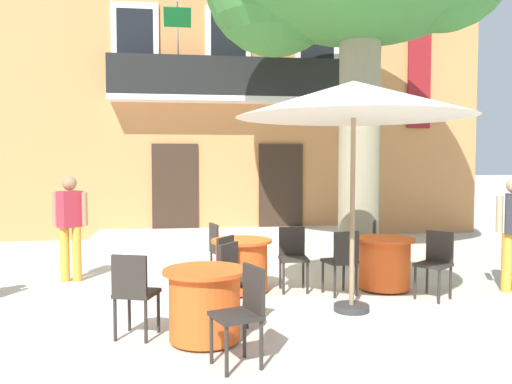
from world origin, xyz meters
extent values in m
plane|color=beige|center=(0.00, 0.00, 0.00)|extent=(120.00, 120.00, 0.00)
cube|color=#CC844C|center=(0.82, 7.00, 3.75)|extent=(13.00, 4.00, 7.50)
cube|color=#332319|center=(-0.48, 4.97, 1.15)|extent=(1.10, 0.08, 2.30)
cube|color=#332319|center=(2.12, 4.97, 1.15)|extent=(1.10, 0.08, 2.30)
cube|color=silver|center=(-1.38, 4.96, 4.65)|extent=(1.10, 0.08, 1.90)
cube|color=black|center=(-1.38, 4.93, 4.65)|extent=(0.84, 0.04, 1.60)
cube|color=silver|center=(0.82, 4.96, 4.65)|extent=(1.10, 0.08, 1.90)
cube|color=black|center=(0.82, 4.93, 4.65)|extent=(0.84, 0.04, 1.60)
cube|color=silver|center=(3.02, 4.96, 4.65)|extent=(1.10, 0.08, 1.90)
cube|color=black|center=(3.02, 4.93, 4.65)|extent=(0.84, 0.04, 1.60)
cube|color=silver|center=(0.82, 4.67, 3.34)|extent=(5.60, 0.65, 0.12)
cube|color=black|center=(0.82, 4.38, 3.85)|extent=(5.60, 0.06, 0.90)
cylinder|color=#B2B2B7|center=(-0.38, 4.50, 4.75)|extent=(0.04, 0.95, 1.33)
cube|color=#146B2D|center=(-0.38, 4.05, 5.05)|extent=(0.60, 0.29, 0.38)
cylinder|color=#B2B2B7|center=(2.02, 4.50, 4.75)|extent=(0.04, 0.95, 1.33)
cube|color=white|center=(2.02, 4.05, 5.05)|extent=(0.60, 0.29, 0.38)
cylinder|color=#995638|center=(-1.48, 4.70, 3.54)|extent=(0.32, 0.32, 0.29)
ellipsoid|color=#4C8E38|center=(-1.48, 4.70, 3.82)|extent=(0.42, 0.42, 0.25)
cylinder|color=#47423D|center=(0.82, 4.70, 3.55)|extent=(0.24, 0.24, 0.30)
ellipsoid|color=#4C8E38|center=(0.82, 4.70, 3.93)|extent=(0.32, 0.32, 0.47)
cylinder|color=#995638|center=(3.12, 4.70, 3.53)|extent=(0.27, 0.27, 0.25)
ellipsoid|color=#4C8E38|center=(3.12, 4.70, 3.86)|extent=(0.36, 0.36, 0.41)
cube|color=maroon|center=(5.69, 4.94, 4.12)|extent=(0.60, 0.06, 2.80)
cube|color=silver|center=(0.82, 3.81, 0.12)|extent=(6.15, 2.39, 0.25)
cylinder|color=gray|center=(2.88, 1.36, 2.05)|extent=(0.73, 0.73, 4.11)
cylinder|color=#EA561E|center=(0.54, -0.44, 0.37)|extent=(0.74, 0.74, 0.68)
cylinder|color=#EA561E|center=(0.54, -0.44, 0.74)|extent=(0.86, 0.86, 0.04)
cylinder|color=#2D2823|center=(0.54, -0.44, 0.01)|extent=(0.44, 0.44, 0.03)
cylinder|color=#2D2823|center=(1.45, -0.66, 0.23)|extent=(0.04, 0.04, 0.45)
cylinder|color=#2D2823|center=(1.11, -0.64, 0.23)|extent=(0.04, 0.04, 0.45)
cylinder|color=#2D2823|center=(1.46, -0.32, 0.23)|extent=(0.04, 0.04, 0.45)
cylinder|color=#2D2823|center=(1.12, -0.30, 0.23)|extent=(0.04, 0.04, 0.45)
cube|color=#2D2823|center=(1.29, -0.48, 0.47)|extent=(0.42, 0.42, 0.04)
cube|color=#2D2823|center=(1.30, -0.30, 0.70)|extent=(0.38, 0.06, 0.42)
cylinder|color=#2D2823|center=(0.48, 0.49, 0.23)|extent=(0.04, 0.04, 0.45)
cylinder|color=#2D2823|center=(0.56, 0.16, 0.23)|extent=(0.04, 0.04, 0.45)
cylinder|color=#2D2823|center=(0.15, 0.41, 0.23)|extent=(0.04, 0.04, 0.45)
cylinder|color=#2D2823|center=(0.23, 0.08, 0.23)|extent=(0.04, 0.04, 0.45)
cube|color=#2D2823|center=(0.36, 0.29, 0.47)|extent=(0.48, 0.48, 0.04)
cube|color=#2D2823|center=(0.18, 0.25, 0.70)|extent=(0.13, 0.38, 0.42)
cylinder|color=#2D2823|center=(-0.13, -1.09, 0.23)|extent=(0.04, 0.04, 0.45)
cylinder|color=#2D2823|center=(0.06, -0.82, 0.23)|extent=(0.04, 0.04, 0.45)
cylinder|color=#2D2823|center=(0.15, -1.29, 0.23)|extent=(0.04, 0.04, 0.45)
cylinder|color=#2D2823|center=(0.34, -1.01, 0.23)|extent=(0.04, 0.04, 0.45)
cube|color=#2D2823|center=(0.10, -1.05, 0.47)|extent=(0.56, 0.56, 0.04)
cube|color=#2D2823|center=(0.25, -1.16, 0.70)|extent=(0.25, 0.33, 0.42)
cylinder|color=#EA561E|center=(2.62, -0.56, 0.37)|extent=(0.74, 0.74, 0.68)
cylinder|color=#EA561E|center=(2.62, -0.56, 0.74)|extent=(0.86, 0.86, 0.04)
cylinder|color=#2D2823|center=(2.62, -0.56, 0.01)|extent=(0.44, 0.44, 0.03)
cylinder|color=#2D2823|center=(1.68, -0.61, 0.23)|extent=(0.04, 0.04, 0.45)
cylinder|color=#2D2823|center=(2.01, -0.53, 0.23)|extent=(0.04, 0.04, 0.45)
cylinder|color=#2D2823|center=(1.76, -0.94, 0.23)|extent=(0.04, 0.04, 0.45)
cylinder|color=#2D2823|center=(2.09, -0.86, 0.23)|extent=(0.04, 0.04, 0.45)
cube|color=#2D2823|center=(1.89, -0.74, 0.47)|extent=(0.48, 0.48, 0.04)
cube|color=#2D2823|center=(1.93, -0.91, 0.70)|extent=(0.38, 0.13, 0.42)
cylinder|color=#2D2823|center=(3.03, -1.40, 0.23)|extent=(0.04, 0.04, 0.45)
cylinder|color=#2D2823|center=(2.83, -1.13, 0.23)|extent=(0.04, 0.04, 0.45)
cylinder|color=#2D2823|center=(3.30, -1.20, 0.23)|extent=(0.04, 0.04, 0.45)
cylinder|color=#2D2823|center=(3.10, -0.92, 0.23)|extent=(0.04, 0.04, 0.45)
cube|color=#2D2823|center=(3.07, -1.16, 0.47)|extent=(0.56, 0.56, 0.04)
cube|color=#2D2823|center=(3.21, -1.05, 0.70)|extent=(0.26, 0.33, 0.42)
cylinder|color=#2D2823|center=(3.14, 0.21, 0.23)|extent=(0.04, 0.04, 0.45)
cylinder|color=#2D2823|center=(3.00, -0.10, 0.23)|extent=(0.04, 0.04, 0.45)
cylinder|color=#2D2823|center=(2.83, 0.35, 0.23)|extent=(0.04, 0.04, 0.45)
cylinder|color=#2D2823|center=(2.69, 0.04, 0.23)|extent=(0.04, 0.04, 0.45)
cube|color=#2D2823|center=(2.91, 0.13, 0.47)|extent=(0.53, 0.53, 0.04)
cube|color=#2D2823|center=(2.75, 0.20, 0.70)|extent=(0.19, 0.36, 0.42)
cylinder|color=#EA561E|center=(-0.06, -2.41, 0.37)|extent=(0.74, 0.74, 0.68)
cylinder|color=#EA561E|center=(-0.06, -2.41, 0.74)|extent=(0.86, 0.86, 0.04)
cylinder|color=#2D2823|center=(-0.06, -2.41, 0.01)|extent=(0.44, 0.44, 0.03)
cylinder|color=#2D2823|center=(-0.88, -1.94, 0.23)|extent=(0.04, 0.04, 0.45)
cylinder|color=#2D2823|center=(-0.55, -2.05, 0.23)|extent=(0.04, 0.04, 0.45)
cylinder|color=#2D2823|center=(-0.99, -2.26, 0.23)|extent=(0.04, 0.04, 0.45)
cylinder|color=#2D2823|center=(-0.67, -2.38, 0.23)|extent=(0.04, 0.04, 0.45)
cube|color=#2D2823|center=(-0.77, -2.16, 0.47)|extent=(0.51, 0.51, 0.04)
cube|color=#2D2823|center=(-0.83, -2.33, 0.70)|extent=(0.37, 0.16, 0.42)
cylinder|color=#2D2823|center=(0.09, -3.33, 0.23)|extent=(0.04, 0.04, 0.45)
cylinder|color=#2D2823|center=(-0.03, -3.01, 0.23)|extent=(0.04, 0.04, 0.45)
cylinder|color=#2D2823|center=(0.41, -3.21, 0.23)|extent=(0.04, 0.04, 0.45)
cylinder|color=#2D2823|center=(0.29, -2.89, 0.23)|extent=(0.04, 0.04, 0.45)
cube|color=#2D2823|center=(0.19, -3.11, 0.47)|extent=(0.51, 0.51, 0.04)
cube|color=#2D2823|center=(0.36, -3.05, 0.70)|extent=(0.17, 0.37, 0.42)
cylinder|color=#2D2823|center=(0.63, -1.77, 0.23)|extent=(0.04, 0.04, 0.45)
cylinder|color=#2D2823|center=(0.42, -2.04, 0.23)|extent=(0.04, 0.04, 0.45)
cylinder|color=#2D2823|center=(0.35, -1.57, 0.23)|extent=(0.04, 0.04, 0.45)
cylinder|color=#2D2823|center=(0.15, -1.84, 0.23)|extent=(0.04, 0.04, 0.45)
cube|color=#2D2823|center=(0.39, -1.81, 0.47)|extent=(0.56, 0.56, 0.04)
cube|color=#2D2823|center=(0.24, -1.70, 0.70)|extent=(0.26, 0.33, 0.42)
cylinder|color=#997A56|center=(1.79, -1.55, 1.27)|extent=(0.06, 0.06, 2.55)
cylinder|color=#333333|center=(1.79, -1.55, 0.04)|extent=(0.44, 0.44, 0.08)
cone|color=silver|center=(1.79, -1.55, 2.62)|extent=(2.90, 2.90, 0.45)
cylinder|color=gold|center=(4.30, -0.93, 0.42)|extent=(0.14, 0.14, 0.84)
cylinder|color=tan|center=(4.17, -0.93, 1.12)|extent=(0.09, 0.09, 0.52)
cylinder|color=gold|center=(-2.11, 0.61, 0.43)|extent=(0.14, 0.14, 0.85)
cylinder|color=gold|center=(-1.93, 0.61, 0.43)|extent=(0.14, 0.14, 0.85)
cube|color=#B72D3D|center=(-2.02, 0.61, 1.13)|extent=(0.40, 0.39, 0.56)
sphere|color=#9E7051|center=(-2.02, 0.61, 1.53)|extent=(0.22, 0.22, 0.22)
cylinder|color=#9E7051|center=(-2.24, 0.61, 1.13)|extent=(0.09, 0.09, 0.52)
cylinder|color=#9E7051|center=(-1.80, 0.61, 1.13)|extent=(0.09, 0.09, 0.52)
camera|label=1|loc=(-0.26, -7.71, 1.86)|focal=36.43mm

